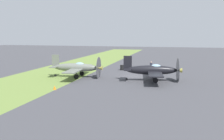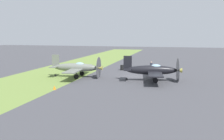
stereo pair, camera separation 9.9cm
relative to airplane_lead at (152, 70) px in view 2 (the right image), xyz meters
The scene contains 7 objects.
ground_plane 4.32m from the airplane_lead, 138.43° to the right, with size 160.00×160.00×0.00m, color #424247.
grass_verge 15.83m from the airplane_lead, 101.13° to the right, with size 120.00×11.00×0.01m, color olive.
airplane_lead is the anchor object (origin of this frame).
airplane_wingman 10.79m from the airplane_lead, 91.25° to the right, with size 9.46×7.49×3.36m.
ground_crew_chief 7.90m from the airplane_lead, behind, with size 0.61×0.38×1.73m.
fuel_drum 10.80m from the airplane_lead, 145.77° to the right, with size 0.60×0.60×0.90m, color black.
runway_marker_cone 13.09m from the airplane_lead, 50.83° to the right, with size 0.36×0.36×0.44m, color orange.
Camera 2 is at (38.39, 6.31, 6.44)m, focal length 43.03 mm.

